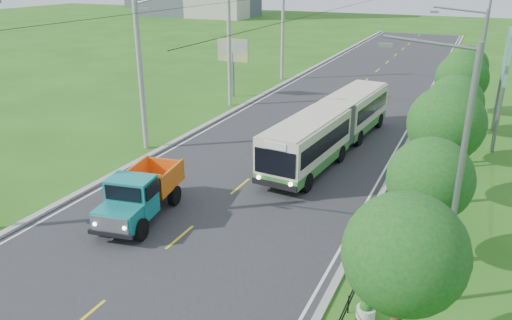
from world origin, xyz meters
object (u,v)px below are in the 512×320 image
Objects in this scene: tree_front at (407,258)px; bus at (332,124)px; pole_near at (141,71)px; tree_fifth at (462,81)px; tree_third at (447,127)px; billboard_right at (506,62)px; tree_fourth at (455,106)px; pole_far at (283,30)px; streetlight_far at (481,50)px; planter_far at (438,122)px; pole_mid at (230,45)px; billboard_left at (233,54)px; tree_second at (431,183)px; planter_mid at (425,157)px; streetlight_mid at (473,85)px; streetlight_near at (455,172)px; dump_truck at (140,192)px; planter_near at (404,212)px; tree_back at (466,69)px; planter_front at (366,311)px.

tree_front reaches higher than bus.
pole_near is 21.31m from tree_fifth.
tree_third is 0.82× the size of billboard_right.
pole_far is at bearing 133.85° from tree_fourth.
tree_fourth is 0.60× the size of streetlight_far.
pole_far is 1.72× the size of tree_fifth.
planter_far is at bearing 151.61° from billboard_right.
pole_mid reaches higher than billboard_left.
tree_fourth reaches higher than tree_second.
tree_third reaches higher than tree_second.
planter_mid is at bearing -121.66° from billboard_right.
streetlight_mid is 13.54× the size of planter_far.
tree_fifth is at bearing 90.00° from tree_front.
streetlight_near reaches higher than tree_fourth.
pole_near is at bearing -142.37° from planter_far.
tree_second is 12.76m from dump_truck.
dump_truck reaches higher than planter_near.
tree_back is 8.21× the size of planter_mid.
streetlight_mid is at bearing -90.00° from streetlight_far.
planter_far is at bearing 52.48° from dump_truck.
planter_near is (-1.26, -2.14, -3.70)m from tree_third.
pole_mid is 19.43m from tree_fourth.
tree_back reaches higher than planter_near.
dump_truck is (-12.50, -13.26, -2.27)m from tree_fourth.
billboard_right is at bearing 58.34° from planter_mid.
pole_far is 26.20m from tree_fourth.
tree_fourth reaches higher than bus.
tree_second is at bearing -46.15° from pole_mid.
billboard_right is (2.44, 23.86, 1.62)m from tree_front.
tree_back is at bearing 90.00° from tree_fifth.
planter_near is at bearing 97.26° from tree_front.
streetlight_mid is 1.00× the size of streetlight_far.
billboard_left is at bearing 130.01° from streetlight_near.
tree_fifth is at bearing 92.23° from streetlight_near.
streetlight_near reaches higher than billboard_right.
planter_front is (16.86, -23.00, -4.81)m from pole_mid.
planter_near is at bearing 108.80° from streetlight_near.
planter_far is at bearing 3.39° from pole_mid.
pole_mid is 14.93× the size of planter_front.
billboard_left is 16.48m from bus.
tree_third is (18.12, -0.86, -1.11)m from pole_near.
planter_far is at bearing 124.05° from tree_fifth.
pole_far is at bearing 126.09° from tree_third.
tree_fifth is 2.87m from billboard_right.
tree_third is (18.12, -24.86, -1.11)m from pole_far.
planter_near is 0.13× the size of billboard_left.
bus is (-7.76, -14.68, -3.07)m from streetlight_far.
tree_second is 7.91× the size of planter_mid.
bus reaches higher than planter_front.
pole_far is 41.09m from tree_front.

